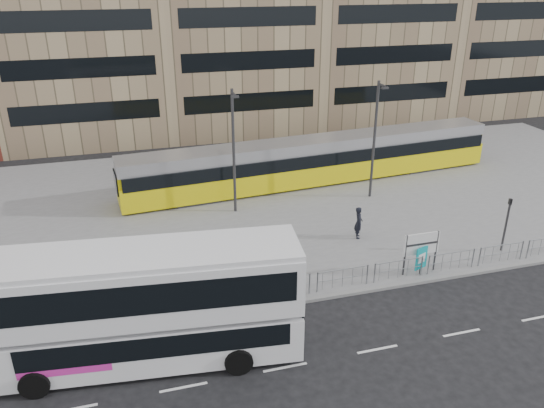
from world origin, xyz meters
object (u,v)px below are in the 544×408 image
object	(u,v)px
traffic_light_east	(507,218)
pedestrian	(359,223)
ad_panel	(421,258)
double_decker_bus	(141,304)
tram	(315,160)
lamp_post_west	(234,147)
station_sign	(421,246)
traffic_light_west	(78,272)
lamp_post_east	(375,136)

from	to	relation	value
traffic_light_east	pedestrian	bearing A→B (deg)	156.70
pedestrian	traffic_light_east	bearing A→B (deg)	-99.70
traffic_light_east	ad_panel	bearing A→B (deg)	-166.29
double_decker_bus	tram	xyz separation A→B (m)	(13.12, 16.30, -0.86)
double_decker_bus	ad_panel	world-z (taller)	double_decker_bus
lamp_post_west	station_sign	bearing A→B (deg)	-53.30
station_sign	pedestrian	xyz separation A→B (m)	(-1.38, 4.44, -0.60)
ad_panel	traffic_light_west	size ratio (longest dim) A/B	0.49
ad_panel	lamp_post_west	xyz separation A→B (m)	(-7.43, 10.11, 3.41)
station_sign	lamp_post_west	bearing A→B (deg)	126.42
pedestrian	traffic_light_east	xyz separation A→B (m)	(7.03, -3.60, 1.02)
ad_panel	traffic_light_west	world-z (taller)	traffic_light_west
lamp_post_east	tram	bearing A→B (deg)	126.56
traffic_light_west	lamp_post_west	distance (m)	12.70
traffic_light_west	lamp_post_east	world-z (taller)	lamp_post_east
double_decker_bus	pedestrian	xyz separation A→B (m)	(12.47, 7.24, -1.55)
traffic_light_east	tram	bearing A→B (deg)	120.61
ad_panel	traffic_light_east	size ratio (longest dim) A/B	0.49
tram	lamp_post_west	distance (m)	8.02
traffic_light_west	lamp_post_east	size ratio (longest dim) A/B	0.39
double_decker_bus	lamp_post_west	size ratio (longest dim) A/B	1.59
double_decker_bus	station_sign	world-z (taller)	double_decker_bus
double_decker_bus	station_sign	size ratio (longest dim) A/B	5.58
double_decker_bus	traffic_light_west	distance (m)	4.83
ad_panel	traffic_light_east	world-z (taller)	traffic_light_east
lamp_post_west	lamp_post_east	bearing A→B (deg)	-0.84
double_decker_bus	pedestrian	size ratio (longest dim) A/B	6.56
lamp_post_west	ad_panel	bearing A→B (deg)	-53.70
pedestrian	traffic_light_west	distance (m)	15.37
lamp_post_east	lamp_post_west	bearing A→B (deg)	179.16
double_decker_bus	ad_panel	size ratio (longest dim) A/B	8.18
traffic_light_west	lamp_post_east	distance (m)	20.40
double_decker_bus	lamp_post_west	xyz separation A→B (m)	(6.43, 12.76, 1.81)
station_sign	pedestrian	world-z (taller)	station_sign
double_decker_bus	station_sign	bearing A→B (deg)	17.75
station_sign	lamp_post_west	size ratio (longest dim) A/B	0.28
traffic_light_east	station_sign	bearing A→B (deg)	-167.73
traffic_light_west	pedestrian	bearing A→B (deg)	-12.45
lamp_post_west	lamp_post_east	world-z (taller)	lamp_post_east
station_sign	ad_panel	size ratio (longest dim) A/B	1.46
ad_panel	pedestrian	xyz separation A→B (m)	(-1.38, 4.59, 0.06)
pedestrian	traffic_light_west	size ratio (longest dim) A/B	0.62
ad_panel	lamp_post_west	size ratio (longest dim) A/B	0.19
tram	ad_panel	xyz separation A→B (m)	(0.74, -13.64, -0.75)
double_decker_bus	lamp_post_west	distance (m)	14.40
station_sign	ad_panel	distance (m)	0.67
ad_panel	traffic_light_east	distance (m)	5.83
station_sign	ad_panel	bearing A→B (deg)	-89.86
pedestrian	traffic_light_west	xyz separation A→B (m)	(-15.01, -3.16, 1.02)
tram	double_decker_bus	bearing A→B (deg)	-133.81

